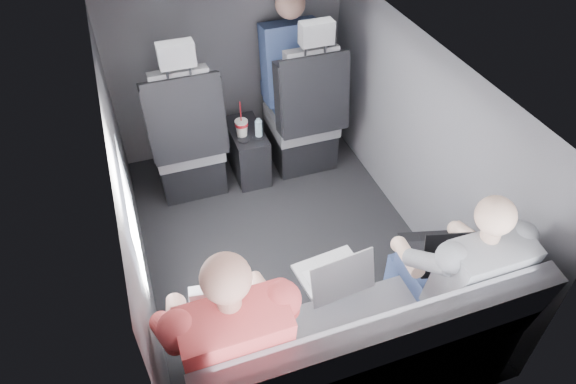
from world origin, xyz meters
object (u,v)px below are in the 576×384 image
object	(u,v)px
laptop_white	(223,304)
laptop_silver	(335,274)
passenger_rear_left	(230,338)
center_console	(247,151)
water_bottle	(259,129)
passenger_rear_right	(456,274)
front_seat_right	(304,122)
laptop_black	(445,252)
passenger_front_right	(290,64)
front_seat_left	(187,145)
soda_cup	(242,128)
rear_bench	(355,358)

from	to	relation	value
laptop_white	laptop_silver	size ratio (longest dim) A/B	0.95
passenger_rear_left	center_console	bearing A→B (deg)	72.43
water_bottle	passenger_rear_right	xyz separation A→B (m)	(0.49, -1.73, 0.15)
center_console	front_seat_right	bearing A→B (deg)	-5.07
laptop_black	passenger_front_right	xyz separation A→B (m)	(-0.15, 1.93, 0.12)
laptop_black	laptop_silver	bearing A→B (deg)	174.34
water_bottle	laptop_silver	size ratio (longest dim) A/B	0.43
center_console	water_bottle	size ratio (longest dim) A/B	3.15
laptop_black	passenger_rear_right	bearing A→B (deg)	-98.60
front_seat_left	laptop_silver	distance (m)	1.69
laptop_black	passenger_rear_right	distance (m)	0.13
water_bottle	front_seat_right	bearing A→B (deg)	10.64
front_seat_left	soda_cup	bearing A→B (deg)	-3.54
front_seat_left	soda_cup	size ratio (longest dim) A/B	4.34
rear_bench	front_seat_right	bearing A→B (deg)	76.69
front_seat_left	front_seat_right	xyz separation A→B (m)	(0.90, 0.00, 0.00)
laptop_silver	passenger_rear_right	world-z (taller)	passenger_rear_right
rear_bench	laptop_silver	xyz separation A→B (m)	(-0.01, 0.29, 0.32)
laptop_black	front_seat_left	bearing A→B (deg)	121.64
front_seat_left	passenger_front_right	bearing A→B (deg)	16.37
passenger_front_right	passenger_rear_right	bearing A→B (deg)	-86.27
front_seat_right	soda_cup	bearing A→B (deg)	-177.13
soda_cup	water_bottle	bearing A→B (deg)	-22.26
laptop_silver	center_console	bearing A→B (deg)	89.77
passenger_front_right	rear_bench	bearing A→B (deg)	-101.21
passenger_rear_left	laptop_silver	bearing A→B (deg)	18.24
front_seat_right	soda_cup	world-z (taller)	front_seat_right
front_seat_left	center_console	size ratio (longest dim) A/B	2.64
front_seat_right	soda_cup	distance (m)	0.50
passenger_rear_left	front_seat_right	bearing A→B (deg)	60.20
laptop_silver	passenger_front_right	world-z (taller)	passenger_front_right
passenger_rear_right	water_bottle	bearing A→B (deg)	105.93
water_bottle	passenger_rear_left	size ratio (longest dim) A/B	0.12
water_bottle	laptop_silver	distance (m)	1.56
front_seat_right	passenger_rear_right	distance (m)	1.82
passenger_rear_left	passenger_front_right	distance (m)	2.30
rear_bench	soda_cup	xyz separation A→B (m)	(-0.05, 1.88, 0.17)
front_seat_right	laptop_black	world-z (taller)	front_seat_right
front_seat_right	rear_bench	world-z (taller)	front_seat_right
passenger_front_right	passenger_rear_left	bearing A→B (deg)	-116.13
passenger_front_right	laptop_black	bearing A→B (deg)	-85.44
laptop_silver	passenger_rear_left	distance (m)	0.61
water_bottle	passenger_rear_right	size ratio (longest dim) A/B	0.13
laptop_white	passenger_rear_left	xyz separation A→B (m)	(-0.02, -0.20, 0.02)
soda_cup	passenger_front_right	xyz separation A→B (m)	(0.48, 0.28, 0.29)
water_bottle	center_console	bearing A→B (deg)	121.12
center_console	soda_cup	bearing A→B (deg)	-126.07
soda_cup	laptop_black	distance (m)	1.77
rear_bench	laptop_silver	world-z (taller)	rear_bench
laptop_black	rear_bench	bearing A→B (deg)	-158.73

